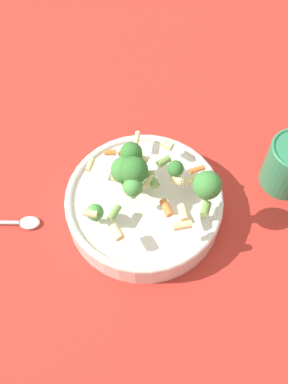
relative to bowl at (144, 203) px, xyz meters
name	(u,v)px	position (x,y,z in m)	size (l,w,h in m)	color
ground_plane	(144,211)	(0.00, 0.00, -0.03)	(3.00, 3.00, 0.00)	#B72D23
bowl	(144,203)	(0.00, 0.00, 0.00)	(0.27, 0.27, 0.05)	silver
pasta_salad	(149,177)	(0.00, 0.01, 0.08)	(0.21, 0.22, 0.09)	#8CB766
spoon	(10,223)	(-0.04, -0.23, -0.02)	(0.07, 0.16, 0.01)	silver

